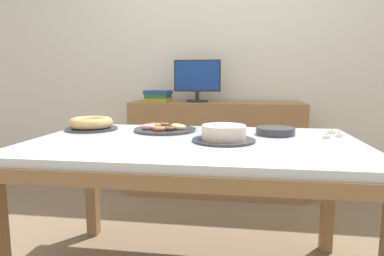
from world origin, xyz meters
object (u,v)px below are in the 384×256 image
at_px(book_stack, 158,96).
at_px(plate_stack, 275,131).
at_px(cake_golden_bundt, 91,124).
at_px(tealight_right_edge, 326,136).
at_px(tealight_centre, 332,131).
at_px(tealight_near_cakes, 339,135).
at_px(cake_chocolate_round, 224,134).
at_px(computer_monitor, 197,81).
at_px(pastry_platter, 164,129).

xyz_separation_m(book_stack, plate_stack, (0.96, -1.22, -0.12)).
relative_size(cake_golden_bundt, tealight_right_edge, 7.70).
xyz_separation_m(book_stack, tealight_right_edge, (1.21, -1.29, -0.13)).
height_order(tealight_centre, tealight_near_cakes, same).
height_order(plate_stack, tealight_centre, plate_stack).
bearing_deg(cake_chocolate_round, tealight_right_edge, 17.76).
distance_m(plate_stack, tealight_centre, 0.33).
relative_size(book_stack, cake_golden_bundt, 0.81).
relative_size(computer_monitor, cake_chocolate_round, 1.38).
xyz_separation_m(computer_monitor, tealight_right_edge, (0.84, -1.29, -0.27)).
xyz_separation_m(computer_monitor, pastry_platter, (-0.04, -1.17, -0.27)).
distance_m(computer_monitor, tealight_near_cakes, 1.56).
distance_m(computer_monitor, book_stack, 0.39).
height_order(computer_monitor, tealight_right_edge, computer_monitor).
distance_m(book_stack, pastry_platter, 1.23).
distance_m(pastry_platter, tealight_near_cakes, 0.95).
relative_size(book_stack, tealight_centre, 6.23).
xyz_separation_m(cake_chocolate_round, plate_stack, (0.27, 0.24, -0.02)).
height_order(book_stack, pastry_platter, book_stack).
bearing_deg(computer_monitor, tealight_near_cakes, -53.60).
xyz_separation_m(cake_chocolate_round, tealight_near_cakes, (0.59, 0.22, -0.03)).
height_order(tealight_right_edge, tealight_near_cakes, same).
bearing_deg(plate_stack, book_stack, 128.17).
distance_m(book_stack, tealight_near_cakes, 1.79).
bearing_deg(cake_golden_bundt, tealight_right_edge, -4.45).
distance_m(pastry_platter, plate_stack, 0.63).
distance_m(cake_chocolate_round, tealight_near_cakes, 0.63).
height_order(cake_chocolate_round, plate_stack, cake_chocolate_round).
relative_size(cake_golden_bundt, tealight_centre, 7.70).
height_order(computer_monitor, cake_golden_bundt, computer_monitor).
bearing_deg(tealight_centre, tealight_right_edge, -111.75).
relative_size(computer_monitor, cake_golden_bundt, 1.38).
xyz_separation_m(cake_chocolate_round, tealight_centre, (0.58, 0.34, -0.03)).
bearing_deg(tealight_right_edge, computer_monitor, 122.98).
bearing_deg(tealight_near_cakes, pastry_platter, 176.01).
distance_m(cake_chocolate_round, tealight_right_edge, 0.54).
bearing_deg(computer_monitor, cake_chocolate_round, -77.45).
distance_m(book_stack, tealight_right_edge, 1.77).
bearing_deg(tealight_right_edge, tealight_centre, 68.25).
xyz_separation_m(pastry_platter, tealight_right_edge, (0.88, -0.12, -0.00)).
bearing_deg(tealight_right_edge, book_stack, 132.99).
bearing_deg(book_stack, tealight_right_edge, -47.01).
relative_size(tealight_right_edge, tealight_near_cakes, 1.00).
relative_size(cake_chocolate_round, cake_golden_bundt, 1.00).
bearing_deg(cake_chocolate_round, tealight_centre, 30.00).
bearing_deg(tealight_centre, plate_stack, -163.08).
relative_size(computer_monitor, plate_stack, 2.02).
xyz_separation_m(pastry_platter, plate_stack, (0.63, -0.04, 0.01)).
height_order(cake_chocolate_round, tealight_right_edge, cake_chocolate_round).
xyz_separation_m(pastry_platter, tealight_near_cakes, (0.95, -0.07, -0.00)).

